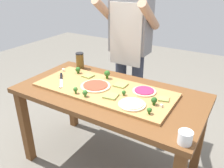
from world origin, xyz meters
name	(u,v)px	position (x,y,z in m)	size (l,w,h in m)	color
ground_plane	(109,164)	(0.00, 0.00, 0.00)	(8.00, 8.00, 0.00)	#6B665B
prep_table	(109,103)	(0.00, 0.00, 0.66)	(1.51, 0.77, 0.77)	brown
cutting_board	(104,89)	(-0.04, -0.01, 0.78)	(1.13, 0.48, 0.02)	#B27F47
chefs_knife	(61,78)	(-0.47, -0.04, 0.80)	(0.20, 0.22, 0.02)	#B7BABF
pizza_whole_beet_magenta	(144,91)	(0.26, 0.10, 0.80)	(0.19, 0.19, 0.02)	beige
pizza_whole_tomato_red	(95,86)	(-0.12, -0.02, 0.80)	(0.25, 0.25, 0.02)	beige
pizza_whole_white_garlic	(132,104)	(0.27, -0.13, 0.80)	(0.20, 0.20, 0.02)	beige
pizza_slice_near_left	(111,96)	(0.08, -0.10, 0.80)	(0.10, 0.10, 0.01)	#899E4C
pizza_slice_center	(121,85)	(0.05, 0.11, 0.80)	(0.10, 0.10, 0.01)	#899E4C
pizza_slice_far_right	(88,76)	(-0.30, 0.12, 0.80)	(0.09, 0.09, 0.01)	#899E4C
pizza_slice_near_right	(164,99)	(0.43, 0.06, 0.80)	(0.08, 0.08, 0.01)	#899E4C
broccoli_floret_back_right	(154,100)	(0.40, -0.04, 0.82)	(0.04, 0.04, 0.06)	#2C5915
broccoli_floret_back_mid	(85,93)	(-0.09, -0.20, 0.82)	(0.04, 0.04, 0.05)	#3F7220
broccoli_floret_front_mid	(75,90)	(-0.18, -0.19, 0.82)	(0.04, 0.04, 0.05)	#3F7220
broccoli_floret_center_left	(149,110)	(0.42, -0.17, 0.82)	(0.03, 0.03, 0.05)	#366618
broccoli_floret_back_left	(107,74)	(-0.13, 0.17, 0.84)	(0.05, 0.05, 0.07)	#366618
broccoli_floret_center_right	(124,92)	(0.15, -0.03, 0.81)	(0.03, 0.03, 0.04)	#366618
broccoli_floret_front_left	(78,70)	(-0.42, 0.14, 0.83)	(0.05, 0.05, 0.06)	#366618
cheese_crumble_a	(63,70)	(-0.58, 0.10, 0.80)	(0.02, 0.02, 0.02)	white
cheese_crumble_b	(60,87)	(-0.35, -0.19, 0.80)	(0.01, 0.01, 0.01)	silver
cheese_crumble_c	(161,106)	(0.46, -0.04, 0.80)	(0.02, 0.02, 0.02)	silver
flour_cup	(185,138)	(0.69, -0.32, 0.80)	(0.08, 0.08, 0.08)	white
sauce_jar	(80,61)	(-0.52, 0.29, 0.85)	(0.08, 0.08, 0.16)	brown
cook_center	(130,43)	(-0.16, 0.66, 1.00)	(0.54, 0.39, 1.67)	#333847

